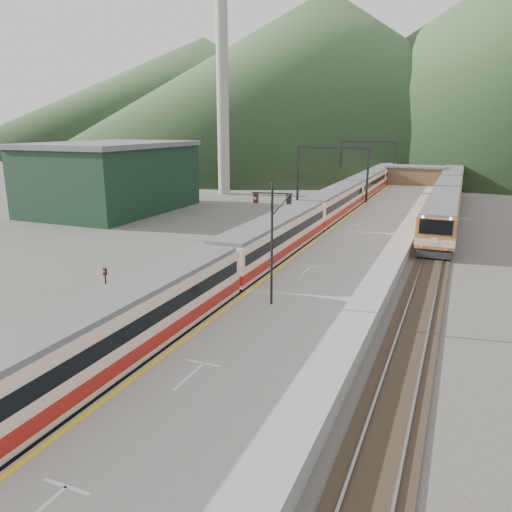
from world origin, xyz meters
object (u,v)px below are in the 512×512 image
at_px(second_train, 449,189).
at_px(worker, 33,342).
at_px(signal_mast, 272,231).
at_px(main_train, 334,205).

xyz_separation_m(second_train, worker, (-16.40, -57.27, -1.35)).
bearing_deg(signal_mast, second_train, 81.10).
distance_m(signal_mast, worker, 13.07).
xyz_separation_m(main_train, signal_mast, (3.88, -30.16, 3.23)).
distance_m(second_train, worker, 59.58).
relative_size(second_train, signal_mast, 9.38).
xyz_separation_m(main_train, worker, (-4.90, -38.79, -1.15)).
distance_m(main_train, signal_mast, 30.59).
distance_m(main_train, worker, 39.12).
relative_size(signal_mast, worker, 4.37).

